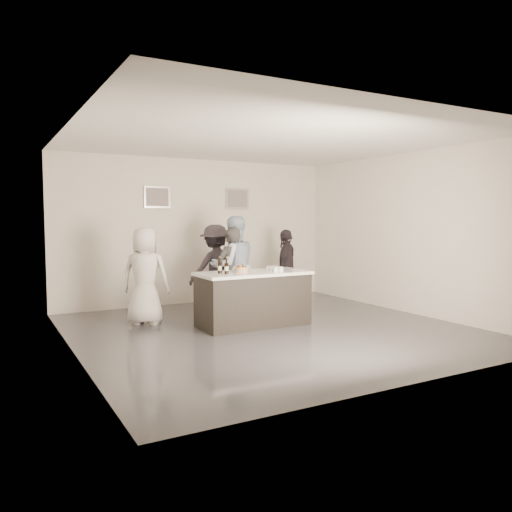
% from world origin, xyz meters
% --- Properties ---
extents(floor, '(6.00, 6.00, 0.00)m').
position_xyz_m(floor, '(0.00, 0.00, 0.00)').
color(floor, '#3D3D42').
rests_on(floor, ground).
extents(ceiling, '(6.00, 6.00, 0.00)m').
position_xyz_m(ceiling, '(0.00, 0.00, 3.00)').
color(ceiling, white).
extents(wall_back, '(6.00, 0.04, 3.00)m').
position_xyz_m(wall_back, '(0.00, 3.00, 1.50)').
color(wall_back, silver).
rests_on(wall_back, ground).
extents(wall_front, '(6.00, 0.04, 3.00)m').
position_xyz_m(wall_front, '(0.00, -3.00, 1.50)').
color(wall_front, silver).
rests_on(wall_front, ground).
extents(wall_left, '(0.04, 6.00, 3.00)m').
position_xyz_m(wall_left, '(-3.00, 0.00, 1.50)').
color(wall_left, silver).
rests_on(wall_left, ground).
extents(wall_right, '(0.04, 6.00, 3.00)m').
position_xyz_m(wall_right, '(3.00, 0.00, 1.50)').
color(wall_right, silver).
rests_on(wall_right, ground).
extents(picture_left, '(0.54, 0.04, 0.44)m').
position_xyz_m(picture_left, '(-0.90, 2.97, 2.20)').
color(picture_left, '#B2B2B7').
rests_on(picture_left, wall_back).
extents(picture_right, '(0.54, 0.04, 0.44)m').
position_xyz_m(picture_right, '(0.90, 2.97, 2.20)').
color(picture_right, '#B2B2B7').
rests_on(picture_right, wall_back).
extents(bar_counter, '(1.86, 0.86, 0.90)m').
position_xyz_m(bar_counter, '(-0.10, 0.41, 0.45)').
color(bar_counter, white).
rests_on(bar_counter, ground).
extents(cake, '(0.22, 0.22, 0.08)m').
position_xyz_m(cake, '(-0.34, 0.38, 0.94)').
color(cake, gold).
rests_on(cake, bar_counter).
extents(beer_bottle_a, '(0.07, 0.07, 0.26)m').
position_xyz_m(beer_bottle_a, '(-0.69, 0.44, 1.03)').
color(beer_bottle_a, black).
rests_on(beer_bottle_a, bar_counter).
extents(beer_bottle_b, '(0.07, 0.07, 0.26)m').
position_xyz_m(beer_bottle_b, '(-0.63, 0.33, 1.03)').
color(beer_bottle_b, black).
rests_on(beer_bottle_b, bar_counter).
extents(tumbler_cluster, '(0.19, 0.30, 0.08)m').
position_xyz_m(tumbler_cluster, '(0.27, 0.33, 0.94)').
color(tumbler_cluster, orange).
rests_on(tumbler_cluster, bar_counter).
extents(candles, '(0.24, 0.08, 0.01)m').
position_xyz_m(candles, '(-0.37, 0.17, 0.90)').
color(candles, pink).
rests_on(candles, bar_counter).
extents(person_main_black, '(0.67, 0.52, 1.62)m').
position_xyz_m(person_main_black, '(-0.16, 1.12, 0.81)').
color(person_main_black, '#282828').
rests_on(person_main_black, ground).
extents(person_main_blue, '(0.93, 0.75, 1.82)m').
position_xyz_m(person_main_blue, '(-0.04, 1.26, 0.91)').
color(person_main_blue, '#A1B9D2').
rests_on(person_main_blue, ground).
extents(person_guest_left, '(0.96, 0.89, 1.64)m').
position_xyz_m(person_guest_left, '(-1.64, 1.38, 0.82)').
color(person_guest_left, silver).
rests_on(person_guest_left, ground).
extents(person_guest_right, '(0.92, 0.90, 1.56)m').
position_xyz_m(person_guest_right, '(1.36, 1.69, 0.78)').
color(person_guest_right, '#252026').
rests_on(person_guest_right, ground).
extents(person_guest_back, '(1.12, 0.71, 1.66)m').
position_xyz_m(person_guest_back, '(-0.09, 1.93, 0.83)').
color(person_guest_back, '#312C35').
rests_on(person_guest_back, ground).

